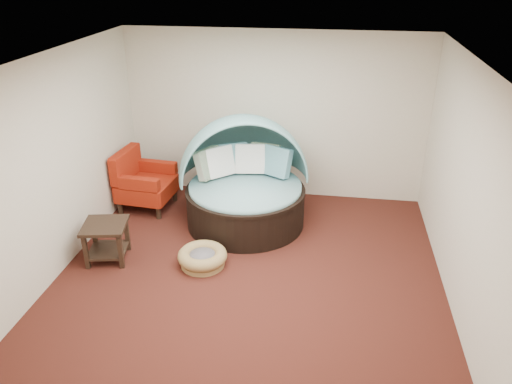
# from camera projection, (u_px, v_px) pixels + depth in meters

# --- Properties ---
(floor) EXTENTS (5.00, 5.00, 0.00)m
(floor) POSITION_uv_depth(u_px,v_px,m) (250.00, 271.00, 6.68)
(floor) COLOR #451B13
(floor) RESTS_ON ground
(wall_back) EXTENTS (5.00, 0.00, 5.00)m
(wall_back) POSITION_uv_depth(u_px,v_px,m) (275.00, 116.00, 8.30)
(wall_back) COLOR beige
(wall_back) RESTS_ON floor
(wall_front) EXTENTS (5.00, 0.00, 5.00)m
(wall_front) POSITION_uv_depth(u_px,v_px,m) (197.00, 305.00, 3.84)
(wall_front) COLOR beige
(wall_front) RESTS_ON floor
(wall_left) EXTENTS (0.00, 5.00, 5.00)m
(wall_left) POSITION_uv_depth(u_px,v_px,m) (59.00, 164.00, 6.42)
(wall_left) COLOR beige
(wall_left) RESTS_ON floor
(wall_right) EXTENTS (0.00, 5.00, 5.00)m
(wall_right) POSITION_uv_depth(u_px,v_px,m) (464.00, 189.00, 5.73)
(wall_right) COLOR beige
(wall_right) RESTS_ON floor
(ceiling) EXTENTS (5.00, 5.00, 0.00)m
(ceiling) POSITION_uv_depth(u_px,v_px,m) (249.00, 59.00, 5.47)
(ceiling) COLOR white
(ceiling) RESTS_ON wall_back
(canopy_daybed) EXTENTS (2.32, 2.28, 1.68)m
(canopy_daybed) POSITION_uv_depth(u_px,v_px,m) (244.00, 175.00, 7.64)
(canopy_daybed) COLOR black
(canopy_daybed) RESTS_ON floor
(pet_basket) EXTENTS (0.68, 0.68, 0.23)m
(pet_basket) POSITION_uv_depth(u_px,v_px,m) (203.00, 257.00, 6.77)
(pet_basket) COLOR olive
(pet_basket) RESTS_ON floor
(red_armchair) EXTENTS (0.91, 0.91, 0.98)m
(red_armchair) POSITION_uv_depth(u_px,v_px,m) (143.00, 182.00, 8.20)
(red_armchair) COLOR black
(red_armchair) RESTS_ON floor
(side_table) EXTENTS (0.67, 0.67, 0.55)m
(side_table) POSITION_uv_depth(u_px,v_px,m) (106.00, 237.00, 6.81)
(side_table) COLOR black
(side_table) RESTS_ON floor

